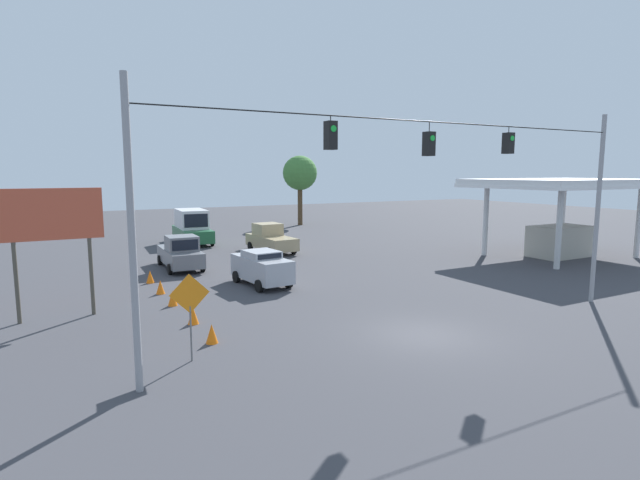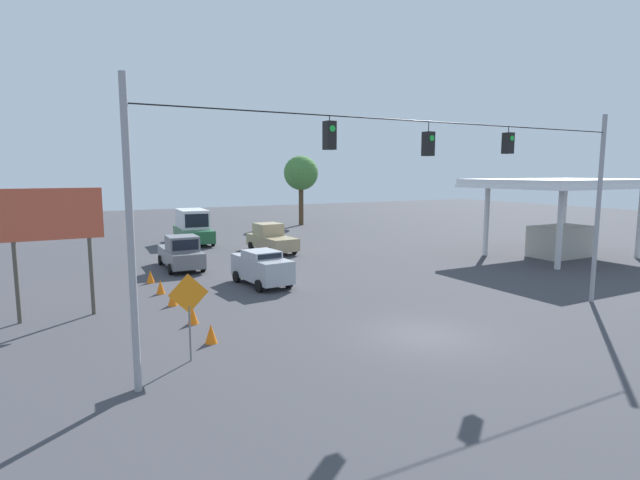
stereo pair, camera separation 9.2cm
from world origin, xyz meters
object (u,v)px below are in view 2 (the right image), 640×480
traffic_cone_nearest (211,333)px  gas_station (563,200)px  overhead_signal_span (426,194)px  traffic_cone_second (193,315)px  pickup_truck_grey_withflow_far (181,253)px  pickup_truck_tan_oncoming_deep (271,239)px  tree_horizon_left (301,174)px  work_zone_sign (189,300)px  traffic_cone_third (172,298)px  box_truck_green_withflow_deep (193,227)px  roadside_billboard (51,224)px  sedan_silver_withflow_mid (262,267)px  traffic_cone_fourth (160,287)px  traffic_cone_fifth (150,277)px

traffic_cone_nearest → gas_station: bearing=-167.5°
overhead_signal_span → traffic_cone_second: 10.19m
pickup_truck_grey_withflow_far → pickup_truck_tan_oncoming_deep: 8.34m
overhead_signal_span → tree_horizon_left: overhead_signal_span is taller
gas_station → work_zone_sign: (28.18, 7.35, -2.03)m
traffic_cone_third → tree_horizon_left: (-20.48, -28.39, 5.47)m
overhead_signal_span → pickup_truck_grey_withflow_far: (4.87, -17.24, -4.23)m
traffic_cone_second → work_zone_sign: work_zone_sign is taller
box_truck_green_withflow_deep → roadside_billboard: 22.04m
traffic_cone_third → tree_horizon_left: 35.43m
sedan_silver_withflow_mid → traffic_cone_fourth: bearing=-6.4°
overhead_signal_span → traffic_cone_nearest: overhead_signal_span is taller
traffic_cone_second → traffic_cone_fourth: bearing=-88.4°
roadside_billboard → gas_station: bearing=-179.9°
traffic_cone_fifth → work_zone_sign: 12.53m
traffic_cone_second → pickup_truck_tan_oncoming_deep: bearing=-122.6°
work_zone_sign → pickup_truck_tan_oncoming_deep: bearing=-119.5°
overhead_signal_span → tree_horizon_left: (-13.22, -36.98, 0.62)m
sedan_silver_withflow_mid → roadside_billboard: bearing=10.1°
traffic_cone_nearest → work_zone_sign: bearing=51.7°
roadside_billboard → overhead_signal_span: bearing=143.4°
traffic_cone_second → traffic_cone_fifth: size_ratio=1.00×
sedan_silver_withflow_mid → gas_station: size_ratio=0.35×
pickup_truck_grey_withflow_far → gas_station: (-24.86, 8.37, 3.05)m
overhead_signal_span → traffic_cone_fourth: 14.16m
roadside_billboard → work_zone_sign: 8.38m
pickup_truck_grey_withflow_far → traffic_cone_fourth: 6.63m
traffic_cone_second → traffic_cone_fifth: (0.16, -8.51, 0.00)m
traffic_cone_fourth → roadside_billboard: 6.24m
traffic_cone_second → traffic_cone_nearest: bearing=90.0°
traffic_cone_fourth → gas_station: 27.63m
overhead_signal_span → traffic_cone_fifth: 16.45m
traffic_cone_second → tree_horizon_left: (-20.36, -31.57, 5.47)m
box_truck_green_withflow_deep → traffic_cone_nearest: bearing=77.1°
sedan_silver_withflow_mid → gas_station: bearing=175.7°
pickup_truck_grey_withflow_far → traffic_cone_fifth: pickup_truck_grey_withflow_far is taller
traffic_cone_third → roadside_billboard: (4.60, -0.22, 3.57)m
box_truck_green_withflow_deep → roadside_billboard: bearing=61.4°
pickup_truck_grey_withflow_far → work_zone_sign: size_ratio=1.87×
traffic_cone_nearest → tree_horizon_left: 40.11m
overhead_signal_span → work_zone_sign: 8.93m
gas_station → tree_horizon_left: bearing=-76.5°
box_truck_green_withflow_deep → roadside_billboard: (10.47, 19.23, 2.51)m
pickup_truck_tan_oncoming_deep → traffic_cone_nearest: (9.83, 17.92, -0.63)m
traffic_cone_nearest → traffic_cone_third: 5.73m
traffic_cone_third → gas_station: (-27.25, -0.28, 3.67)m
overhead_signal_span → traffic_cone_third: size_ratio=29.19×
overhead_signal_span → traffic_cone_fifth: bearing=-62.3°
box_truck_green_withflow_deep → traffic_cone_second: size_ratio=9.17×
pickup_truck_grey_withflow_far → pickup_truck_tan_oncoming_deep: (-7.56, -3.53, 0.00)m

